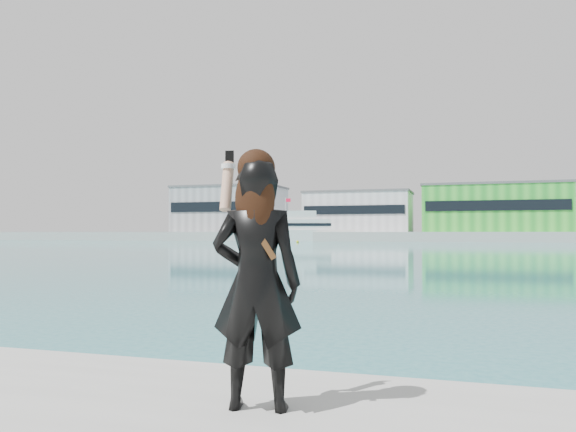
% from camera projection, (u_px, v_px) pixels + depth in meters
% --- Properties ---
extents(far_quay, '(320.00, 40.00, 2.00)m').
position_uv_depth(far_quay, '(456.00, 236.00, 127.84)').
color(far_quay, '#9E9E99').
rests_on(far_quay, ground).
extents(warehouse_grey_left, '(26.52, 16.36, 11.50)m').
position_uv_depth(warehouse_grey_left, '(230.00, 209.00, 142.37)').
color(warehouse_grey_left, gray).
rests_on(warehouse_grey_left, far_quay).
extents(warehouse_white, '(24.48, 15.35, 9.50)m').
position_uv_depth(warehouse_white, '(359.00, 212.00, 132.58)').
color(warehouse_white, silver).
rests_on(warehouse_white, far_quay).
extents(warehouse_green, '(30.60, 16.36, 10.50)m').
position_uv_depth(warehouse_green, '(494.00, 208.00, 123.73)').
color(warehouse_green, green).
rests_on(warehouse_green, far_quay).
extents(flagpole_left, '(1.28, 0.16, 8.00)m').
position_uv_depth(flagpole_left, '(286.00, 212.00, 130.61)').
color(flagpole_left, silver).
rests_on(flagpole_left, far_quay).
extents(flagpole_right, '(1.28, 0.16, 8.00)m').
position_uv_depth(flagpole_right, '(570.00, 209.00, 112.88)').
color(flagpole_right, silver).
rests_on(flagpole_right, far_quay).
extents(motor_yacht, '(18.94, 9.91, 8.52)m').
position_uv_depth(motor_yacht, '(309.00, 230.00, 119.79)').
color(motor_yacht, white).
rests_on(motor_yacht, ground).
extents(buoy_far, '(0.50, 0.50, 0.50)m').
position_uv_depth(buoy_far, '(298.00, 243.00, 104.85)').
color(buoy_far, yellow).
rests_on(buoy_far, ground).
extents(woman, '(0.66, 0.50, 1.72)m').
position_uv_depth(woman, '(256.00, 275.00, 3.67)').
color(woman, black).
rests_on(woman, near_quay).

